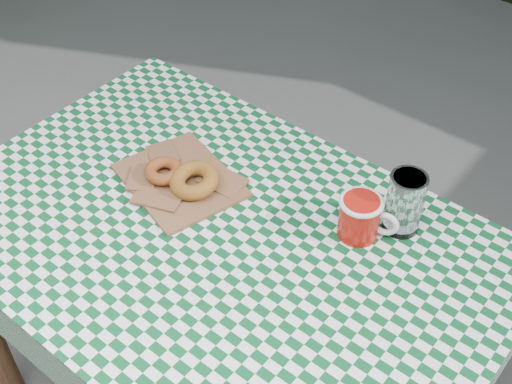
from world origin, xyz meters
TOP-DOWN VIEW (x-y plane):
  - ground at (0.00, 0.00)m, footprint 60.00×60.00m
  - table at (0.15, -0.01)m, footprint 1.21×0.82m
  - tablecloth at (0.15, -0.01)m, footprint 1.23×0.84m
  - paper_bag at (-0.03, 0.06)m, footprint 0.33×0.29m
  - bagel_front at (-0.06, 0.04)m, footprint 0.12×0.12m
  - bagel_back at (0.02, 0.06)m, footprint 0.15×0.15m
  - coffee_mug at (0.38, 0.18)m, footprint 0.22×0.22m
  - drinking_glass at (0.45, 0.26)m, footprint 0.10×0.10m

SIDE VIEW (x-z plane):
  - ground at x=0.00m, z-range 0.00..0.00m
  - table at x=0.15m, z-range 0.00..0.75m
  - tablecloth at x=0.15m, z-range 0.75..0.76m
  - paper_bag at x=-0.03m, z-range 0.76..0.77m
  - bagel_front at x=-0.06m, z-range 0.77..0.80m
  - bagel_back at x=0.02m, z-range 0.77..0.81m
  - coffee_mug at x=0.38m, z-range 0.76..0.85m
  - drinking_glass at x=0.45m, z-range 0.76..0.90m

